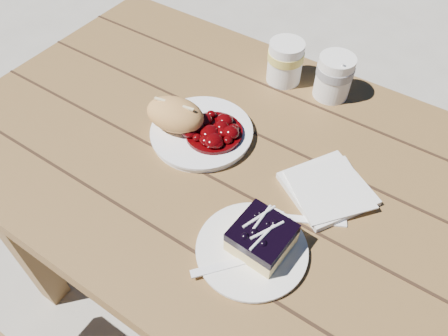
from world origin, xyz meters
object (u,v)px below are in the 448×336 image
Objects in this scene: bread_roll at (175,115)px; blueberry_cake at (262,237)px; dessert_plate at (252,250)px; coffee_cup at (334,77)px; main_plate at (202,133)px; picnic_table at (373,274)px; second_cup at (285,62)px.

blueberry_cake is (0.31, -0.15, -0.01)m from bread_roll.
dessert_plate is at bearing -120.33° from blueberry_cake.
bread_roll is 1.25× the size of coffee_cup.
coffee_cup is (-0.08, 0.46, 0.02)m from blueberry_cake.
main_plate is 0.34m from coffee_cup.
picnic_table is 8.97× the size of main_plate.
main_plate is at bearing -121.44° from coffee_cup.
bread_roll is 0.35m from blueberry_cake.
main_plate is 0.29m from second_cup.
second_cup reaches higher than picnic_table.
second_cup is at bearing 112.54° from dessert_plate.
main_plate is (-0.45, 0.01, 0.17)m from picnic_table.
picnic_table is 0.53m from second_cup.
coffee_cup is (-0.27, 0.30, 0.21)m from picnic_table.
bread_roll is 1.31× the size of blueberry_cake.
second_cup is at bearing 117.63° from blueberry_cake.
main_plate is 0.07m from bread_roll.
dessert_plate is 1.84× the size of second_cup.
coffee_cup reaches higher than blueberry_cake.
bread_roll is 0.35m from dessert_plate.
second_cup reaches higher than dessert_plate.
second_cup is at bearing 78.96° from main_plate.
dessert_plate is at bearing -81.75° from coffee_cup.
dessert_plate is at bearing -37.28° from main_plate.
coffee_cup is at bearing 53.17° from bread_roll.
dessert_plate is at bearing -138.34° from picnic_table.
second_cup is at bearing 144.34° from picnic_table.
coffee_cup is (0.18, 0.29, 0.05)m from main_plate.
coffee_cup reaches higher than main_plate.
picnic_table is at bearing 44.00° from blueberry_cake.
second_cup is (-0.20, 0.45, 0.02)m from blueberry_cake.
coffee_cup is (-0.07, 0.48, 0.05)m from dessert_plate.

